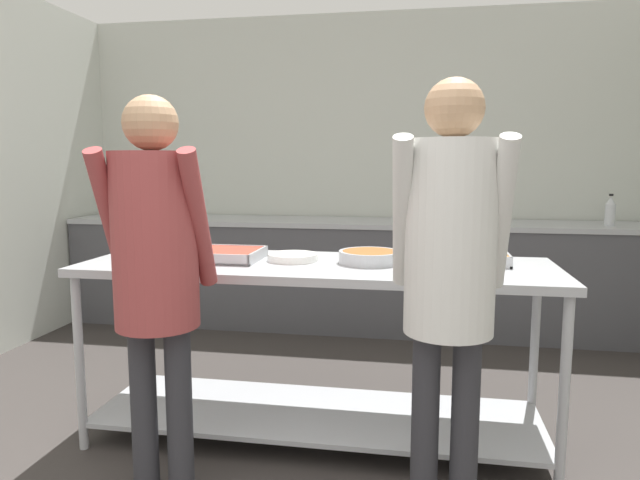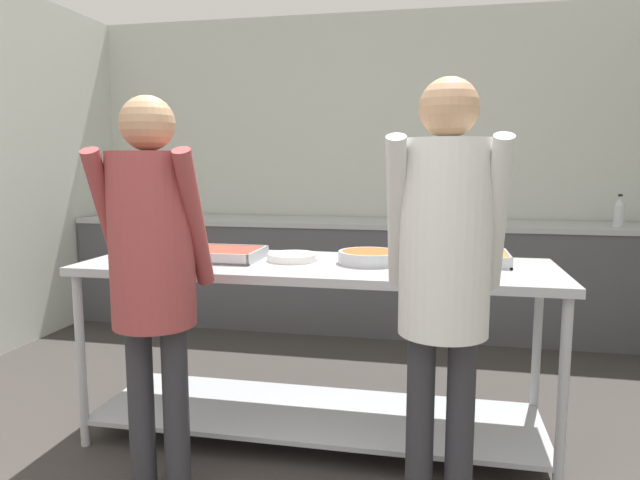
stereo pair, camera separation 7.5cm
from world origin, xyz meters
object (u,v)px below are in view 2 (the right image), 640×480
Objects in this scene: serving_tray_roast at (223,255)px; sauce_pan at (370,257)px; plate_stack at (293,257)px; guest_serving_left at (445,257)px; broccoli_bowl at (151,253)px; guest_serving_right at (153,256)px; water_bottle at (619,212)px; serving_tray_vegetables at (466,258)px.

sauce_pan is (0.74, 0.03, 0.01)m from serving_tray_roast.
guest_serving_left reaches higher than plate_stack.
broccoli_bowl is 1.08m from sauce_pan.
plate_stack is at bearing 61.01° from guest_serving_right.
plate_stack is at bearing -137.29° from water_bottle.
sauce_pan is at bearing -131.21° from water_bottle.
guest_serving_right is at bearing -177.85° from guest_serving_left.
plate_stack is (0.68, 0.16, -0.02)m from broccoli_bowl.
serving_tray_vegetables is 1.47m from guest_serving_right.
guest_serving_right is (-0.03, -0.66, 0.09)m from serving_tray_roast.
guest_serving_right is (0.30, -0.54, 0.08)m from broccoli_bowl.
plate_stack is (0.35, 0.04, -0.01)m from serving_tray_roast.
guest_serving_right is (-0.77, -0.69, 0.09)m from sauce_pan.
serving_tray_vegetables is 0.25× the size of guest_serving_right.
serving_tray_vegetables is at bearing -123.99° from water_bottle.
serving_tray_roast is 1.21m from serving_tray_vegetables.
serving_tray_roast is 0.23× the size of guest_serving_left.
broccoli_bowl is 0.81× the size of plate_stack.
serving_tray_roast is 1.25m from guest_serving_left.
guest_serving_left is at bearing -62.19° from sauce_pan.
plate_stack is 0.85m from serving_tray_vegetables.
plate_stack is at bearing 5.95° from serving_tray_roast.
guest_serving_left reaches higher than sauce_pan.
serving_tray_vegetables is 0.79m from guest_serving_left.
broccoli_bowl reaches higher than serving_tray_vegetables.
serving_tray_vegetables is 1.67× the size of water_bottle.
broccoli_bowl is at bearing 118.92° from guest_serving_right.
guest_serving_left is (1.41, -0.50, 0.11)m from broccoli_bowl.
water_bottle reaches higher than plate_stack.
guest_serving_right is at bearing -92.78° from serving_tray_roast.
plate_stack is 2.76m from water_bottle.
broccoli_bowl is at bearing -169.98° from serving_tray_vegetables.
sauce_pan is at bearing 8.17° from broccoli_bowl.
serving_tray_vegetables is at bearing 7.66° from plate_stack.
serving_tray_roast and serving_tray_vegetables have the same top height.
guest_serving_right reaches higher than serving_tray_roast.
sauce_pan is (1.07, 0.15, -0.01)m from broccoli_bowl.
guest_serving_left is at bearing -117.18° from water_bottle.
guest_serving_right reaches higher than serving_tray_vegetables.
serving_tray_roast is at bearing 19.87° from broccoli_bowl.
serving_tray_roast is 3.05m from water_bottle.
broccoli_bowl is 3.39m from water_bottle.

